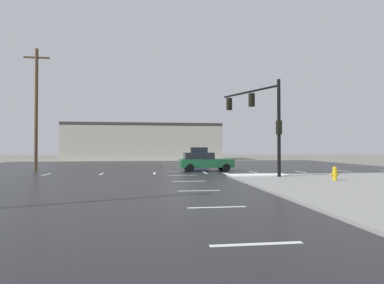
{
  "coord_description": "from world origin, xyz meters",
  "views": [
    {
      "loc": [
        -2.16,
        -24.25,
        2.04
      ],
      "look_at": [
        1.81,
        6.7,
        2.58
      ],
      "focal_mm": 28.91,
      "sensor_mm": 36.0,
      "label": 1
    }
  ],
  "objects_px": {
    "traffic_signal_mast": "(262,114)",
    "sedan_green": "(204,161)",
    "fire_hydrant": "(335,173)",
    "suv_blue": "(199,156)",
    "utility_pole_far": "(36,107)"
  },
  "relations": [
    {
      "from": "traffic_signal_mast",
      "to": "sedan_green",
      "type": "distance_m",
      "value": 7.28
    },
    {
      "from": "fire_hydrant",
      "to": "suv_blue",
      "type": "distance_m",
      "value": 18.04
    },
    {
      "from": "fire_hydrant",
      "to": "utility_pole_far",
      "type": "relative_size",
      "value": 0.07
    },
    {
      "from": "utility_pole_far",
      "to": "fire_hydrant",
      "type": "bearing_deg",
      "value": -30.97
    },
    {
      "from": "traffic_signal_mast",
      "to": "fire_hydrant",
      "type": "xyz_separation_m",
      "value": [
        2.91,
        -3.95,
        -3.84
      ]
    },
    {
      "from": "fire_hydrant",
      "to": "sedan_green",
      "type": "height_order",
      "value": "sedan_green"
    },
    {
      "from": "fire_hydrant",
      "to": "sedan_green",
      "type": "bearing_deg",
      "value": 122.35
    },
    {
      "from": "fire_hydrant",
      "to": "suv_blue",
      "type": "xyz_separation_m",
      "value": [
        -5.34,
        17.23,
        0.55
      ]
    },
    {
      "from": "sedan_green",
      "to": "suv_blue",
      "type": "xyz_separation_m",
      "value": [
        0.68,
        7.72,
        0.24
      ]
    },
    {
      "from": "sedan_green",
      "to": "utility_pole_far",
      "type": "distance_m",
      "value": 15.76
    },
    {
      "from": "fire_hydrant",
      "to": "sedan_green",
      "type": "distance_m",
      "value": 11.26
    },
    {
      "from": "suv_blue",
      "to": "utility_pole_far",
      "type": "relative_size",
      "value": 0.46
    },
    {
      "from": "sedan_green",
      "to": "suv_blue",
      "type": "bearing_deg",
      "value": 83.9
    },
    {
      "from": "fire_hydrant",
      "to": "sedan_green",
      "type": "xyz_separation_m",
      "value": [
        -6.02,
        9.51,
        0.32
      ]
    },
    {
      "from": "sedan_green",
      "to": "utility_pole_far",
      "type": "xyz_separation_m",
      "value": [
        -14.72,
        2.94,
        4.82
      ]
    }
  ]
}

